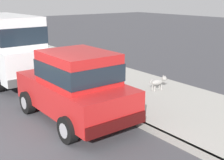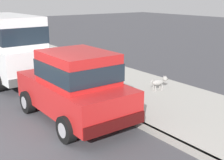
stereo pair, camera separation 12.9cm
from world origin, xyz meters
name	(u,v)px [view 2 (the right image)]	position (x,y,z in m)	size (l,w,h in m)	color
ground_plane	(0,146)	(0.00, 0.00, 0.00)	(80.00, 80.00, 0.00)	#424247
curb	(115,112)	(3.20, 0.00, 0.07)	(0.16, 64.00, 0.14)	gray
sidewalk	(160,99)	(5.00, 0.00, 0.07)	(3.60, 64.00, 0.14)	#A8A59E
car_red_hatchback	(75,85)	(2.15, 0.35, 0.98)	(1.98, 3.81, 1.88)	red
car_white_van	(8,44)	(2.12, 5.64, 1.39)	(2.26, 4.96, 2.52)	white
dog_grey	(160,82)	(5.53, 0.58, 0.43)	(0.75, 0.27, 0.49)	#999691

